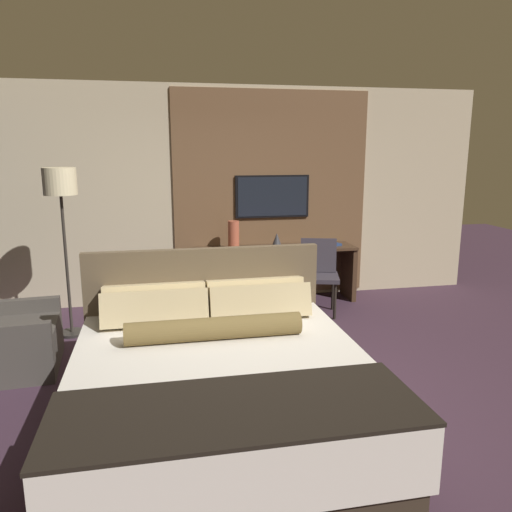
# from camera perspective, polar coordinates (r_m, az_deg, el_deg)

# --- Properties ---
(ground_plane) EXTENTS (16.00, 16.00, 0.00)m
(ground_plane) POSITION_cam_1_polar(r_m,az_deg,el_deg) (4.48, 0.13, -14.40)
(ground_plane) COLOR #3D2838
(wall_back_tv_panel) EXTENTS (7.20, 0.09, 2.80)m
(wall_back_tv_panel) POSITION_cam_1_polar(r_m,az_deg,el_deg) (6.61, -3.52, 6.91)
(wall_back_tv_panel) COLOR #BCAD8E
(wall_back_tv_panel) RESTS_ON ground_plane
(bed) EXTENTS (2.06, 2.24, 1.15)m
(bed) POSITION_cam_1_polar(r_m,az_deg,el_deg) (3.67, -4.20, -14.47)
(bed) COLOR #33281E
(bed) RESTS_ON ground_plane
(desk) EXTENTS (2.10, 0.50, 0.74)m
(desk) POSITION_cam_1_polar(r_m,az_deg,el_deg) (6.60, 2.22, -0.87)
(desk) COLOR #422D1E
(desk) RESTS_ON ground_plane
(tv) EXTENTS (0.99, 0.04, 0.56)m
(tv) POSITION_cam_1_polar(r_m,az_deg,el_deg) (6.65, 1.88, 6.82)
(tv) COLOR black
(desk_chair) EXTENTS (0.59, 0.59, 0.91)m
(desk_chair) POSITION_cam_1_polar(r_m,az_deg,el_deg) (6.21, 7.15, -1.47)
(desk_chair) COLOR #38333D
(desk_chair) RESTS_ON ground_plane
(armchair_by_window) EXTENTS (0.91, 0.92, 0.79)m
(armchair_by_window) POSITION_cam_1_polar(r_m,az_deg,el_deg) (5.17, -26.62, -8.85)
(armchair_by_window) COLOR #47423D
(armchair_by_window) RESTS_ON ground_plane
(floor_lamp) EXTENTS (0.34, 0.34, 1.81)m
(floor_lamp) POSITION_cam_1_polar(r_m,az_deg,el_deg) (5.60, -21.40, 6.46)
(floor_lamp) COLOR #282623
(floor_lamp) RESTS_ON ground_plane
(vase_tall) EXTENTS (0.14, 0.14, 0.37)m
(vase_tall) POSITION_cam_1_polar(r_m,az_deg,el_deg) (6.35, -2.57, 2.39)
(vase_tall) COLOR #B2563D
(vase_tall) RESTS_ON desk
(vase_short) EXTENTS (0.15, 0.15, 0.20)m
(vase_short) POSITION_cam_1_polar(r_m,az_deg,el_deg) (6.45, 2.39, 1.77)
(vase_short) COLOR #333338
(vase_short) RESTS_ON desk
(book) EXTENTS (0.26, 0.21, 0.03)m
(book) POSITION_cam_1_polar(r_m,az_deg,el_deg) (6.70, 8.67, 1.31)
(book) COLOR navy
(book) RESTS_ON desk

